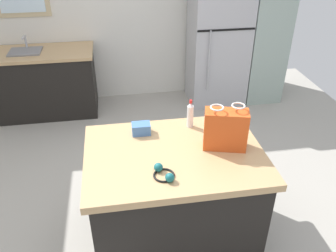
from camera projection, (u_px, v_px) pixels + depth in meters
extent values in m
plane|color=#ADA89E|center=(142.00, 212.00, 3.32)|extent=(6.21, 6.21, 0.00)
cube|color=silver|center=(119.00, 4.00, 4.78)|extent=(5.17, 0.10, 2.70)
cube|color=black|center=(174.00, 198.00, 2.89)|extent=(1.27, 0.90, 0.82)
cube|color=tan|center=(174.00, 155.00, 2.66)|extent=(1.35, 0.98, 0.06)
cube|color=#B7B7BC|center=(218.00, 39.00, 4.86)|extent=(0.78, 0.62, 1.84)
cube|color=black|center=(227.00, 30.00, 4.48)|extent=(0.77, 0.01, 0.02)
cylinder|color=#B7B7BC|center=(209.00, 62.00, 4.64)|extent=(0.02, 0.02, 0.83)
cube|color=#9EB2A8|center=(266.00, 29.00, 4.89)|extent=(0.53, 0.59, 2.06)
cube|color=black|center=(47.00, 84.00, 4.78)|extent=(1.28, 0.65, 0.84)
cube|color=tan|center=(41.00, 53.00, 4.55)|extent=(1.32, 0.69, 0.04)
cube|color=slate|center=(26.00, 56.00, 4.54)|extent=(0.40, 0.32, 0.14)
cylinder|color=#B7B7BC|center=(26.00, 42.00, 4.58)|extent=(0.03, 0.03, 0.18)
cylinder|color=#B7B7BC|center=(24.00, 37.00, 4.48)|extent=(0.02, 0.14, 0.02)
cube|color=#DB511E|center=(225.00, 130.00, 2.62)|extent=(0.35, 0.22, 0.31)
torus|color=white|center=(217.00, 107.00, 2.51)|extent=(0.12, 0.12, 0.01)
torus|color=white|center=(238.00, 106.00, 2.53)|extent=(0.12, 0.12, 0.01)
cube|color=#4775B7|center=(141.00, 128.00, 2.85)|extent=(0.15, 0.11, 0.09)
cylinder|color=white|center=(190.00, 116.00, 2.91)|extent=(0.05, 0.05, 0.19)
cone|color=white|center=(191.00, 104.00, 2.85)|extent=(0.05, 0.05, 0.03)
cylinder|color=red|center=(191.00, 101.00, 2.84)|extent=(0.02, 0.02, 0.02)
torus|color=black|center=(164.00, 175.00, 2.40)|extent=(0.20, 0.20, 0.01)
sphere|color=#19666B|center=(170.00, 178.00, 2.34)|extent=(0.06, 0.06, 0.06)
sphere|color=#19666B|center=(158.00, 167.00, 2.44)|extent=(0.06, 0.06, 0.06)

